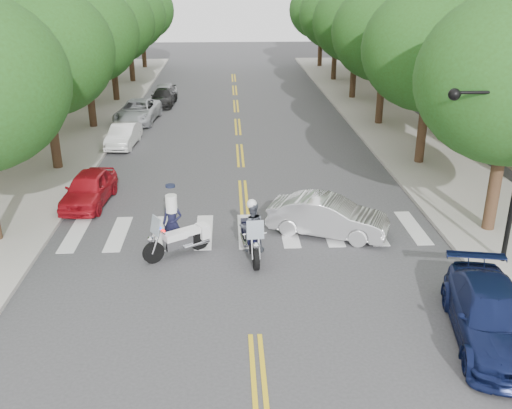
{
  "coord_description": "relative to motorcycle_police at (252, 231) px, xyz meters",
  "views": [
    {
      "loc": [
        -0.6,
        -12.51,
        8.73
      ],
      "look_at": [
        0.32,
        5.87,
        1.3
      ],
      "focal_mm": 40.0,
      "sensor_mm": 36.0,
      "label": 1
    }
  ],
  "objects": [
    {
      "name": "sedan_blue",
      "position": [
        5.89,
        -5.06,
        -0.21
      ],
      "size": [
        2.81,
        5.07,
        1.39
      ],
      "primitive_type": "imported",
      "rotation": [
        0.0,
        0.0,
        -0.19
      ],
      "color": "#0F1841",
      "rests_on": "ground"
    },
    {
      "name": "tree_r_3",
      "position": [
        8.69,
        25.44,
        4.65
      ],
      "size": [
        6.4,
        6.4,
        8.45
      ],
      "color": "#382316",
      "rests_on": "ground"
    },
    {
      "name": "tree_l_2",
      "position": [
        -8.91,
        17.44,
        4.65
      ],
      "size": [
        6.4,
        6.4,
        8.45
      ],
      "color": "#382316",
      "rests_on": "ground"
    },
    {
      "name": "tree_r_2",
      "position": [
        8.69,
        17.44,
        4.65
      ],
      "size": [
        6.4,
        6.4,
        8.45
      ],
      "color": "#382316",
      "rests_on": "ground"
    },
    {
      "name": "motorcycle_parked",
      "position": [
        -2.31,
        0.22,
        -0.36
      ],
      "size": [
        2.18,
        1.56,
        1.58
      ],
      "rotation": [
        0.0,
        0.0,
        2.14
      ],
      "color": "black",
      "rests_on": "ground"
    },
    {
      "name": "convertible",
      "position": [
        2.8,
        1.52,
        -0.2
      ],
      "size": [
        4.51,
        3.0,
        1.41
      ],
      "primitive_type": "imported",
      "rotation": [
        0.0,
        0.0,
        1.18
      ],
      "color": "silver",
      "rests_on": "ground"
    },
    {
      "name": "officer_standing",
      "position": [
        -2.65,
        0.68,
        0.03
      ],
      "size": [
        0.75,
        0.57,
        1.87
      ],
      "primitive_type": "imported",
      "rotation": [
        0.0,
        0.0,
        -0.19
      ],
      "color": "black",
      "rests_on": "ground"
    },
    {
      "name": "tree_r_0",
      "position": [
        8.69,
        1.44,
        4.65
      ],
      "size": [
        6.4,
        6.4,
        8.45
      ],
      "color": "#382316",
      "rests_on": "ground"
    },
    {
      "name": "tree_l_4",
      "position": [
        -8.91,
        33.44,
        4.65
      ],
      "size": [
        6.4,
        6.4,
        8.45
      ],
      "color": "#382316",
      "rests_on": "ground"
    },
    {
      "name": "tree_l_3",
      "position": [
        -8.91,
        25.44,
        4.65
      ],
      "size": [
        6.4,
        6.4,
        8.45
      ],
      "color": "#382316",
      "rests_on": "ground"
    },
    {
      "name": "traffic_signal_pole",
      "position": [
        7.61,
        -1.06,
        2.82
      ],
      "size": [
        2.82,
        0.42,
        6.0
      ],
      "color": "black",
      "rests_on": "ground"
    },
    {
      "name": "tree_l_1",
      "position": [
        -8.91,
        9.44,
        4.65
      ],
      "size": [
        6.4,
        6.4,
        8.45
      ],
      "color": "#382316",
      "rests_on": "ground"
    },
    {
      "name": "tree_r_4",
      "position": [
        8.69,
        33.44,
        4.65
      ],
      "size": [
        6.4,
        6.4,
        8.45
      ],
      "color": "#382316",
      "rests_on": "ground"
    },
    {
      "name": "sidewalk_right",
      "position": [
        9.39,
        17.44,
        -0.83
      ],
      "size": [
        5.0,
        60.0,
        0.15
      ],
      "primitive_type": "cube",
      "color": "#9E9991",
      "rests_on": "ground"
    },
    {
      "name": "parked_car_a",
      "position": [
        -6.41,
        4.94,
        -0.23
      ],
      "size": [
        1.91,
        4.06,
        1.35
      ],
      "primitive_type": "imported",
      "rotation": [
        0.0,
        0.0,
        -0.08
      ],
      "color": "#AD121D",
      "rests_on": "ground"
    },
    {
      "name": "parked_car_d",
      "position": [
        -5.31,
        23.94,
        -0.32
      ],
      "size": [
        1.86,
        4.1,
        1.16
      ],
      "primitive_type": "imported",
      "rotation": [
        0.0,
        0.0,
        -0.06
      ],
      "color": "black",
      "rests_on": "ground"
    },
    {
      "name": "tree_r_1",
      "position": [
        8.69,
        9.44,
        4.65
      ],
      "size": [
        6.4,
        6.4,
        8.45
      ],
      "color": "#382316",
      "rests_on": "ground"
    },
    {
      "name": "tree_r_5",
      "position": [
        8.69,
        41.44,
        4.65
      ],
      "size": [
        6.4,
        6.4,
        8.45
      ],
      "color": "#382316",
      "rests_on": "ground"
    },
    {
      "name": "sidewalk_left",
      "position": [
        -9.61,
        17.44,
        -0.83
      ],
      "size": [
        5.0,
        60.0,
        0.15
      ],
      "primitive_type": "cube",
      "color": "#9E9991",
      "rests_on": "ground"
    },
    {
      "name": "parked_car_c",
      "position": [
        -6.41,
        18.94,
        -0.21
      ],
      "size": [
        2.72,
        5.16,
        1.38
      ],
      "primitive_type": "imported",
      "rotation": [
        0.0,
        0.0,
        -0.09
      ],
      "color": "#B6B9BF",
      "rests_on": "ground"
    },
    {
      "name": "ground",
      "position": [
        -0.11,
        -4.56,
        -0.9
      ],
      "size": [
        140.0,
        140.0,
        0.0
      ],
      "primitive_type": "plane",
      "color": "#38383A",
      "rests_on": "ground"
    },
    {
      "name": "parked_car_e",
      "position": [
        -5.31,
        24.94,
        -0.23
      ],
      "size": [
        1.77,
        4.04,
        1.35
      ],
      "primitive_type": "imported",
      "rotation": [
        0.0,
        0.0,
        -0.04
      ],
      "color": "#A4A4A9",
      "rests_on": "ground"
    },
    {
      "name": "tree_l_5",
      "position": [
        -8.91,
        41.44,
        4.65
      ],
      "size": [
        6.4,
        6.4,
        8.45
      ],
      "color": "#382316",
      "rests_on": "ground"
    },
    {
      "name": "motorcycle_police",
      "position": [
        0.0,
        0.0,
        0.0
      ],
      "size": [
        0.89,
        2.5,
        2.04
      ],
      "rotation": [
        0.0,
        0.0,
        3.23
      ],
      "color": "black",
      "rests_on": "ground"
    },
    {
      "name": "parked_car_b",
      "position": [
        -6.41,
        13.44,
        -0.3
      ],
      "size": [
        1.57,
        3.77,
        1.21
      ],
      "primitive_type": "imported",
      "rotation": [
        0.0,
        0.0,
        -0.08
      ],
      "color": "white",
      "rests_on": "ground"
    }
  ]
}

